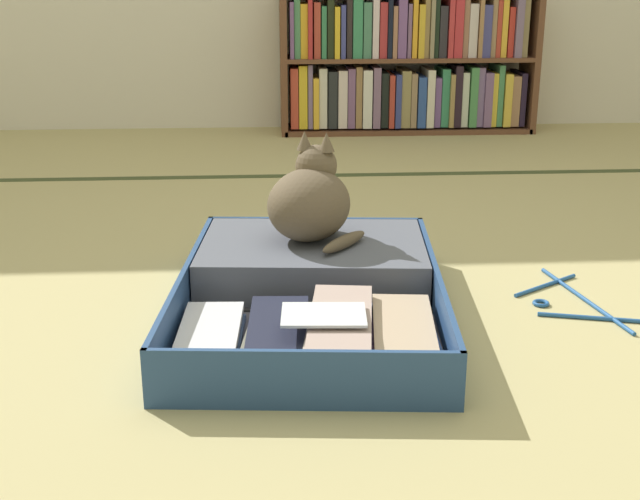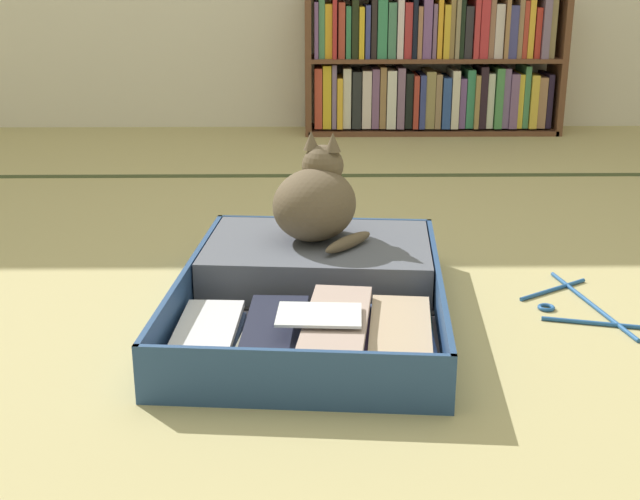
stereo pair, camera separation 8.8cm
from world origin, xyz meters
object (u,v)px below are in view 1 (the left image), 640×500
Objects in this scene: black_cat at (311,201)px; clothes_hanger at (570,300)px; bookshelf at (407,62)px; open_suitcase at (314,288)px.

black_cat is 0.74× the size of clothes_hanger.
clothes_hanger is at bearing -88.89° from bookshelf.
bookshelf is at bearing 91.11° from clothes_hanger.
clothes_hanger is at bearing -16.23° from black_cat.
open_suitcase is at bearing -104.51° from bookshelf.
black_cat reaches higher than open_suitcase.
black_cat is at bearing -105.57° from bookshelf.
open_suitcase is 2.88× the size of black_cat.
black_cat is at bearing 163.77° from clothes_hanger.
black_cat is (0.00, 0.18, 0.17)m from open_suitcase.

